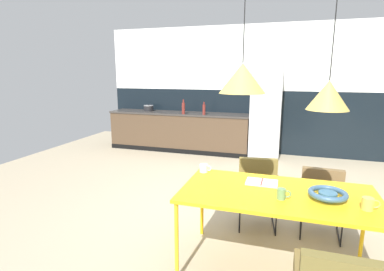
{
  "coord_description": "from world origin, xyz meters",
  "views": [
    {
      "loc": [
        0.76,
        -3.38,
        1.79
      ],
      "look_at": [
        -0.57,
        0.82,
        0.87
      ],
      "focal_mm": 28.3,
      "sensor_mm": 36.0,
      "label": 1
    }
  ],
  "objects_px": {
    "dining_table": "(277,197)",
    "bottle_oil_tall": "(204,109)",
    "fruit_bowl": "(328,194)",
    "armchair_head_of_table": "(258,184)",
    "pendant_lamp_over_table_far": "(328,95)",
    "bottle_vinegar_dark": "(183,108)",
    "mug_glass_clear": "(204,168)",
    "mug_short_terracotta": "(368,204)",
    "open_book": "(262,182)",
    "mug_wide_latte": "(282,194)",
    "cooking_pot": "(149,108)",
    "armchair_near_window": "(322,193)",
    "refrigerator_column": "(266,114)",
    "pendant_lamp_over_table_near": "(242,78)"
  },
  "relations": [
    {
      "from": "refrigerator_column",
      "to": "dining_table",
      "type": "xyz_separation_m",
      "value": [
        0.38,
        -3.88,
        -0.22
      ]
    },
    {
      "from": "mug_glass_clear",
      "to": "cooking_pot",
      "type": "bearing_deg",
      "value": 123.25
    },
    {
      "from": "armchair_head_of_table",
      "to": "pendant_lamp_over_table_far",
      "type": "xyz_separation_m",
      "value": [
        0.58,
        -0.87,
        1.12
      ]
    },
    {
      "from": "fruit_bowl",
      "to": "cooking_pot",
      "type": "relative_size",
      "value": 1.35
    },
    {
      "from": "armchair_near_window",
      "to": "pendant_lamp_over_table_near",
      "type": "bearing_deg",
      "value": 50.86
    },
    {
      "from": "dining_table",
      "to": "mug_wide_latte",
      "type": "bearing_deg",
      "value": -75.57
    },
    {
      "from": "armchair_near_window",
      "to": "open_book",
      "type": "height_order",
      "value": "open_book"
    },
    {
      "from": "bottle_oil_tall",
      "to": "pendant_lamp_over_table_near",
      "type": "distance_m",
      "value": 4.03
    },
    {
      "from": "dining_table",
      "to": "fruit_bowl",
      "type": "relative_size",
      "value": 5.39
    },
    {
      "from": "mug_short_terracotta",
      "to": "bottle_vinegar_dark",
      "type": "height_order",
      "value": "bottle_vinegar_dark"
    },
    {
      "from": "fruit_bowl",
      "to": "mug_short_terracotta",
      "type": "height_order",
      "value": "mug_short_terracotta"
    },
    {
      "from": "open_book",
      "to": "bottle_oil_tall",
      "type": "bearing_deg",
      "value": 113.6
    },
    {
      "from": "bottle_oil_tall",
      "to": "bottle_vinegar_dark",
      "type": "relative_size",
      "value": 0.86
    },
    {
      "from": "bottle_oil_tall",
      "to": "fruit_bowl",
      "type": "bearing_deg",
      "value": -60.87
    },
    {
      "from": "dining_table",
      "to": "pendant_lamp_over_table_near",
      "type": "height_order",
      "value": "pendant_lamp_over_table_near"
    },
    {
      "from": "refrigerator_column",
      "to": "cooking_pot",
      "type": "xyz_separation_m",
      "value": [
        -2.72,
        0.03,
        0.02
      ]
    },
    {
      "from": "dining_table",
      "to": "armchair_head_of_table",
      "type": "bearing_deg",
      "value": 105.69
    },
    {
      "from": "refrigerator_column",
      "to": "fruit_bowl",
      "type": "bearing_deg",
      "value": -78.75
    },
    {
      "from": "open_book",
      "to": "dining_table",
      "type": "bearing_deg",
      "value": -51.19
    },
    {
      "from": "dining_table",
      "to": "mug_glass_clear",
      "type": "distance_m",
      "value": 0.84
    },
    {
      "from": "armchair_near_window",
      "to": "bottle_oil_tall",
      "type": "bearing_deg",
      "value": -49.85
    },
    {
      "from": "mug_short_terracotta",
      "to": "pendant_lamp_over_table_far",
      "type": "bearing_deg",
      "value": 158.33
    },
    {
      "from": "bottle_oil_tall",
      "to": "pendant_lamp_over_table_near",
      "type": "xyz_separation_m",
      "value": [
        1.34,
        -3.72,
        0.74
      ]
    },
    {
      "from": "armchair_head_of_table",
      "to": "open_book",
      "type": "relative_size",
      "value": 2.64
    },
    {
      "from": "armchair_near_window",
      "to": "fruit_bowl",
      "type": "relative_size",
      "value": 2.27
    },
    {
      "from": "bottle_vinegar_dark",
      "to": "pendant_lamp_over_table_near",
      "type": "distance_m",
      "value": 4.18
    },
    {
      "from": "fruit_bowl",
      "to": "refrigerator_column",
      "type": "bearing_deg",
      "value": 101.25
    },
    {
      "from": "open_book",
      "to": "mug_glass_clear",
      "type": "bearing_deg",
      "value": 166.35
    },
    {
      "from": "mug_wide_latte",
      "to": "mug_short_terracotta",
      "type": "bearing_deg",
      "value": -0.97
    },
    {
      "from": "mug_short_terracotta",
      "to": "armchair_near_window",
      "type": "bearing_deg",
      "value": 101.14
    },
    {
      "from": "armchair_near_window",
      "to": "fruit_bowl",
      "type": "distance_m",
      "value": 0.97
    },
    {
      "from": "refrigerator_column",
      "to": "bottle_oil_tall",
      "type": "xyz_separation_m",
      "value": [
        -1.3,
        -0.19,
        0.07
      ]
    },
    {
      "from": "dining_table",
      "to": "bottle_vinegar_dark",
      "type": "height_order",
      "value": "bottle_vinegar_dark"
    },
    {
      "from": "pendant_lamp_over_table_far",
      "to": "mug_short_terracotta",
      "type": "bearing_deg",
      "value": -21.67
    },
    {
      "from": "refrigerator_column",
      "to": "bottle_vinegar_dark",
      "type": "xyz_separation_m",
      "value": [
        -1.76,
        -0.22,
        0.09
      ]
    },
    {
      "from": "mug_glass_clear",
      "to": "pendant_lamp_over_table_near",
      "type": "height_order",
      "value": "pendant_lamp_over_table_near"
    },
    {
      "from": "mug_wide_latte",
      "to": "cooking_pot",
      "type": "distance_m",
      "value": 5.13
    },
    {
      "from": "mug_glass_clear",
      "to": "bottle_vinegar_dark",
      "type": "bearing_deg",
      "value": 112.55
    },
    {
      "from": "open_book",
      "to": "pendant_lamp_over_table_near",
      "type": "height_order",
      "value": "pendant_lamp_over_table_near"
    },
    {
      "from": "armchair_near_window",
      "to": "bottle_oil_tall",
      "type": "xyz_separation_m",
      "value": [
        -2.15,
        2.83,
        0.53
      ]
    },
    {
      "from": "pendant_lamp_over_table_near",
      "to": "mug_short_terracotta",
      "type": "bearing_deg",
      "value": -6.73
    },
    {
      "from": "fruit_bowl",
      "to": "bottle_oil_tall",
      "type": "xyz_separation_m",
      "value": [
        -2.08,
        3.73,
        0.2
      ]
    },
    {
      "from": "refrigerator_column",
      "to": "mug_wide_latte",
      "type": "distance_m",
      "value": 4.05
    },
    {
      "from": "refrigerator_column",
      "to": "armchair_head_of_table",
      "type": "height_order",
      "value": "refrigerator_column"
    },
    {
      "from": "armchair_near_window",
      "to": "mug_wide_latte",
      "type": "distance_m",
      "value": 1.14
    },
    {
      "from": "bottle_oil_tall",
      "to": "pendant_lamp_over_table_far",
      "type": "bearing_deg",
      "value": -61.46
    },
    {
      "from": "dining_table",
      "to": "bottle_oil_tall",
      "type": "xyz_separation_m",
      "value": [
        -1.68,
        3.69,
        0.29
      ]
    },
    {
      "from": "armchair_near_window",
      "to": "open_book",
      "type": "bearing_deg",
      "value": 50.1
    },
    {
      "from": "mug_glass_clear",
      "to": "bottle_oil_tall",
      "type": "relative_size",
      "value": 0.46
    },
    {
      "from": "mug_wide_latte",
      "to": "fruit_bowl",
      "type": "bearing_deg",
      "value": 15.29
    }
  ]
}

